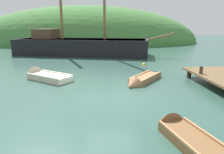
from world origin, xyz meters
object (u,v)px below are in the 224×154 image
at_px(buoy_yellow, 144,65).
at_px(rowboat_portside, 43,77).
at_px(rowboat_center, 142,81).
at_px(rowboat_outer_left, 185,137).
at_px(sailing_ship, 80,49).

bearing_deg(buoy_yellow, rowboat_portside, -150.84).
relative_size(rowboat_center, rowboat_outer_left, 1.01).
height_order(rowboat_center, rowboat_portside, rowboat_portside).
bearing_deg(sailing_ship, rowboat_center, -55.96).
distance_m(sailing_ship, buoy_yellow, 8.99).
distance_m(rowboat_center, rowboat_outer_left, 6.74).
relative_size(rowboat_portside, buoy_yellow, 10.51).
distance_m(sailing_ship, rowboat_center, 13.16).
bearing_deg(rowboat_portside, rowboat_outer_left, 164.58).
xyz_separation_m(sailing_ship, rowboat_outer_left, (4.39, -19.08, -0.59)).
bearing_deg(rowboat_portside, buoy_yellow, -113.36).
distance_m(rowboat_center, buoy_yellow, 5.77).
xyz_separation_m(sailing_ship, rowboat_center, (4.51, -12.34, -0.59)).
distance_m(rowboat_portside, buoy_yellow, 8.74).
relative_size(sailing_ship, rowboat_outer_left, 5.18).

